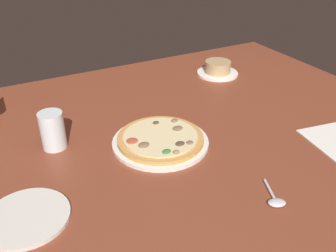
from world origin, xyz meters
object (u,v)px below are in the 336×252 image
at_px(pizza_main, 160,140).
at_px(spoon, 275,200).
at_px(water_glass, 53,133).
at_px(side_plate, 27,217).
at_px(ramekin_on_saucer, 218,69).

distance_m(pizza_main, spoon, 0.35).
relative_size(pizza_main, water_glass, 2.57).
bearing_deg(spoon, side_plate, 157.89).
bearing_deg(pizza_main, ramekin_on_saucer, 38.92).
distance_m(ramekin_on_saucer, side_plate, 0.93).
height_order(pizza_main, water_glass, water_glass).
bearing_deg(spoon, ramekin_on_saucer, 65.29).
distance_m(ramekin_on_saucer, spoon, 0.74).
bearing_deg(water_glass, spoon, -49.84).
bearing_deg(ramekin_on_saucer, side_plate, -149.58).
bearing_deg(water_glass, side_plate, -115.15).
height_order(water_glass, side_plate, water_glass).
relative_size(water_glass, spoon, 1.08).
bearing_deg(water_glass, pizza_main, -24.85).
distance_m(water_glass, spoon, 0.59).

